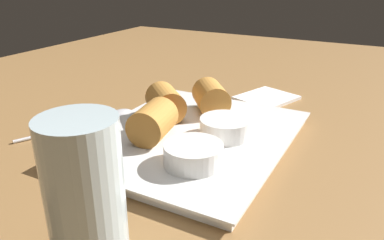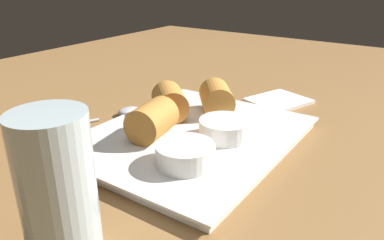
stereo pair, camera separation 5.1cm
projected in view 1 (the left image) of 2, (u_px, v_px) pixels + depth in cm
name	position (u px, v px, depth cm)	size (l,w,h in cm)	color
table_surface	(176.00, 154.00, 51.67)	(180.00, 140.00, 2.00)	olive
serving_plate	(192.00, 138.00, 52.45)	(31.62, 25.76, 1.50)	white
roll_front_left	(211.00, 97.00, 59.05)	(8.18, 7.92, 4.88)	#C68438
roll_front_right	(154.00, 121.00, 49.96)	(7.78, 6.01, 4.88)	#C68438
roll_back_left	(165.00, 102.00, 56.89)	(8.07, 8.12, 4.88)	#C68438
dipping_bowl_near	(225.00, 127.00, 50.74)	(7.02, 7.02, 2.55)	white
dipping_bowl_far	(193.00, 154.00, 43.44)	(7.02, 7.02, 2.55)	white
spoon	(112.00, 116.00, 60.28)	(17.51, 9.80, 1.35)	silver
napkin	(266.00, 98.00, 69.70)	(12.30, 11.41, 0.60)	white
drinking_glass	(86.00, 198.00, 28.59)	(6.08, 6.08, 13.22)	silver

